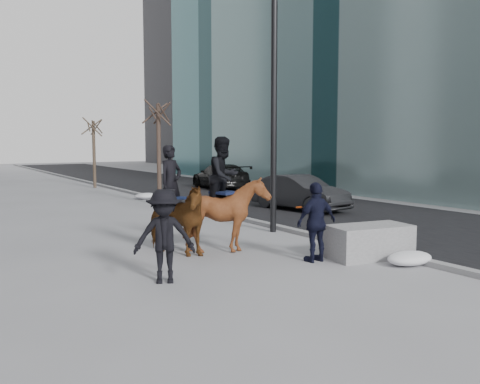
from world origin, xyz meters
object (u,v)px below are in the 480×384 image
planter (369,242)px  mounted_right (226,206)px  car_near (299,192)px  mounted_left (174,214)px

planter → mounted_right: (-2.42, 2.29, 0.73)m
car_near → mounted_right: (-6.26, -5.04, 0.42)m
car_near → mounted_left: (-7.45, -4.63, 0.27)m
car_near → mounted_left: size_ratio=1.62×
planter → mounted_right: bearing=136.6°
mounted_left → mounted_right: (1.18, -0.41, 0.15)m
planter → car_near: car_near is taller
planter → mounted_left: size_ratio=0.73×
mounted_right → car_near: bearing=38.8°
mounted_left → mounted_right: bearing=-19.1°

